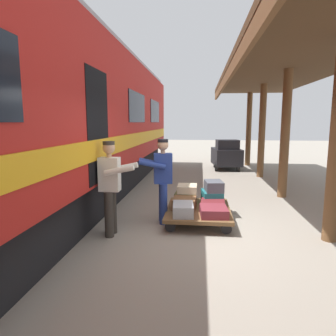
{
  "coord_description": "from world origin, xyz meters",
  "views": [
    {
      "loc": [
        0.15,
        5.28,
        2.03
      ],
      "look_at": [
        0.77,
        -0.5,
        1.15
      ],
      "focal_mm": 32.33,
      "sensor_mm": 36.0,
      "label": 1
    }
  ],
  "objects_px": {
    "suitcase_maroon_trunk": "(213,205)",
    "suitcase_slate_roller": "(214,186)",
    "porter_by_door": "(111,185)",
    "baggage_tug": "(226,155)",
    "suitcase_brown_leather": "(184,203)",
    "suitcase_teal_softside": "(212,197)",
    "suitcase_olive_duffel": "(185,197)",
    "suitcase_cream_canvas": "(187,189)",
    "train_car": "(19,121)",
    "suitcase_burgundy_valise": "(214,211)",
    "porter_in_overalls": "(162,178)",
    "luggage_cart": "(198,210)",
    "suitcase_gray_aluminum": "(183,209)"
  },
  "relations": [
    {
      "from": "train_car",
      "to": "porter_in_overalls",
      "type": "bearing_deg",
      "value": -165.97
    },
    {
      "from": "suitcase_cream_canvas",
      "to": "porter_by_door",
      "type": "xyz_separation_m",
      "value": [
        1.3,
        1.43,
        0.35
      ]
    },
    {
      "from": "suitcase_gray_aluminum",
      "to": "suitcase_olive_duffel",
      "type": "height_order",
      "value": "suitcase_olive_duffel"
    },
    {
      "from": "suitcase_maroon_trunk",
      "to": "suitcase_cream_canvas",
      "type": "relative_size",
      "value": 1.17
    },
    {
      "from": "suitcase_gray_aluminum",
      "to": "baggage_tug",
      "type": "distance_m",
      "value": 7.74
    },
    {
      "from": "suitcase_slate_roller",
      "to": "suitcase_olive_duffel",
      "type": "bearing_deg",
      "value": -2.19
    },
    {
      "from": "suitcase_burgundy_valise",
      "to": "porter_in_overalls",
      "type": "relative_size",
      "value": 0.34
    },
    {
      "from": "suitcase_olive_duffel",
      "to": "luggage_cart",
      "type": "bearing_deg",
      "value": 121.79
    },
    {
      "from": "suitcase_gray_aluminum",
      "to": "suitcase_cream_canvas",
      "type": "distance_m",
      "value": 0.97
    },
    {
      "from": "suitcase_burgundy_valise",
      "to": "suitcase_cream_canvas",
      "type": "bearing_deg",
      "value": -60.13
    },
    {
      "from": "suitcase_brown_leather",
      "to": "suitcase_slate_roller",
      "type": "xyz_separation_m",
      "value": [
        -0.62,
        -0.45,
        0.27
      ]
    },
    {
      "from": "train_car",
      "to": "suitcase_cream_canvas",
      "type": "xyz_separation_m",
      "value": [
        -3.04,
        -1.28,
        -1.48
      ]
    },
    {
      "from": "train_car",
      "to": "suitcase_cream_canvas",
      "type": "bearing_deg",
      "value": -157.25
    },
    {
      "from": "suitcase_olive_duffel",
      "to": "porter_in_overalls",
      "type": "relative_size",
      "value": 0.27
    },
    {
      "from": "luggage_cart",
      "to": "suitcase_maroon_trunk",
      "type": "distance_m",
      "value": 0.32
    },
    {
      "from": "train_car",
      "to": "suitcase_gray_aluminum",
      "type": "height_order",
      "value": "train_car"
    },
    {
      "from": "train_car",
      "to": "suitcase_cream_canvas",
      "type": "relative_size",
      "value": 39.65
    },
    {
      "from": "suitcase_gray_aluminum",
      "to": "suitcase_cream_canvas",
      "type": "relative_size",
      "value": 1.23
    },
    {
      "from": "suitcase_teal_softside",
      "to": "porter_in_overalls",
      "type": "distance_m",
      "value": 1.31
    },
    {
      "from": "suitcase_slate_roller",
      "to": "porter_by_door",
      "type": "height_order",
      "value": "porter_by_door"
    },
    {
      "from": "suitcase_gray_aluminum",
      "to": "porter_by_door",
      "type": "relative_size",
      "value": 0.35
    },
    {
      "from": "suitcase_burgundy_valise",
      "to": "suitcase_maroon_trunk",
      "type": "bearing_deg",
      "value": -90.0
    },
    {
      "from": "train_car",
      "to": "suitcase_maroon_trunk",
      "type": "xyz_separation_m",
      "value": [
        -3.59,
        -0.8,
        -1.71
      ]
    },
    {
      "from": "porter_by_door",
      "to": "baggage_tug",
      "type": "height_order",
      "value": "porter_by_door"
    },
    {
      "from": "suitcase_teal_softside",
      "to": "luggage_cart",
      "type": "bearing_deg",
      "value": 58.21
    },
    {
      "from": "suitcase_teal_softside",
      "to": "baggage_tug",
      "type": "relative_size",
      "value": 0.32
    },
    {
      "from": "suitcase_brown_leather",
      "to": "porter_in_overalls",
      "type": "relative_size",
      "value": 0.31
    },
    {
      "from": "suitcase_teal_softside",
      "to": "porter_by_door",
      "type": "bearing_deg",
      "value": 37.53
    },
    {
      "from": "suitcase_burgundy_valise",
      "to": "suitcase_slate_roller",
      "type": "bearing_deg",
      "value": -92.09
    },
    {
      "from": "suitcase_brown_leather",
      "to": "suitcase_gray_aluminum",
      "type": "height_order",
      "value": "same"
    },
    {
      "from": "suitcase_olive_duffel",
      "to": "porter_by_door",
      "type": "height_order",
      "value": "porter_by_door"
    },
    {
      "from": "luggage_cart",
      "to": "suitcase_maroon_trunk",
      "type": "relative_size",
      "value": 2.98
    },
    {
      "from": "luggage_cart",
      "to": "porter_in_overalls",
      "type": "distance_m",
      "value": 1.03
    },
    {
      "from": "train_car",
      "to": "suitcase_olive_duffel",
      "type": "bearing_deg",
      "value": -157.15
    },
    {
      "from": "suitcase_maroon_trunk",
      "to": "porter_by_door",
      "type": "height_order",
      "value": "porter_by_door"
    },
    {
      "from": "porter_by_door",
      "to": "baggage_tug",
      "type": "distance_m",
      "value": 8.53
    },
    {
      "from": "suitcase_burgundy_valise",
      "to": "baggage_tug",
      "type": "bearing_deg",
      "value": -96.46
    },
    {
      "from": "suitcase_maroon_trunk",
      "to": "suitcase_slate_roller",
      "type": "height_order",
      "value": "suitcase_slate_roller"
    },
    {
      "from": "suitcase_gray_aluminum",
      "to": "suitcase_teal_softside",
      "type": "bearing_deg",
      "value": -121.79
    },
    {
      "from": "suitcase_maroon_trunk",
      "to": "suitcase_burgundy_valise",
      "type": "relative_size",
      "value": 0.99
    },
    {
      "from": "suitcase_slate_roller",
      "to": "baggage_tug",
      "type": "bearing_deg",
      "value": -97.05
    },
    {
      "from": "luggage_cart",
      "to": "suitcase_teal_softside",
      "type": "height_order",
      "value": "suitcase_teal_softside"
    },
    {
      "from": "suitcase_olive_duffel",
      "to": "suitcase_slate_roller",
      "type": "relative_size",
      "value": 0.89
    },
    {
      "from": "suitcase_slate_roller",
      "to": "suitcase_teal_softside",
      "type": "bearing_deg",
      "value": -35.2
    },
    {
      "from": "train_car",
      "to": "suitcase_slate_roller",
      "type": "distance_m",
      "value": 4.08
    },
    {
      "from": "train_car",
      "to": "luggage_cart",
      "type": "bearing_deg",
      "value": -166.41
    },
    {
      "from": "suitcase_olive_duffel",
      "to": "porter_by_door",
      "type": "bearing_deg",
      "value": 48.3
    },
    {
      "from": "train_car",
      "to": "suitcase_brown_leather",
      "type": "relative_size",
      "value": 37.3
    },
    {
      "from": "suitcase_brown_leather",
      "to": "suitcase_cream_canvas",
      "type": "xyz_separation_m",
      "value": [
        -0.04,
        -0.48,
        0.2
      ]
    },
    {
      "from": "porter_in_overalls",
      "to": "porter_by_door",
      "type": "relative_size",
      "value": 1.0
    }
  ]
}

